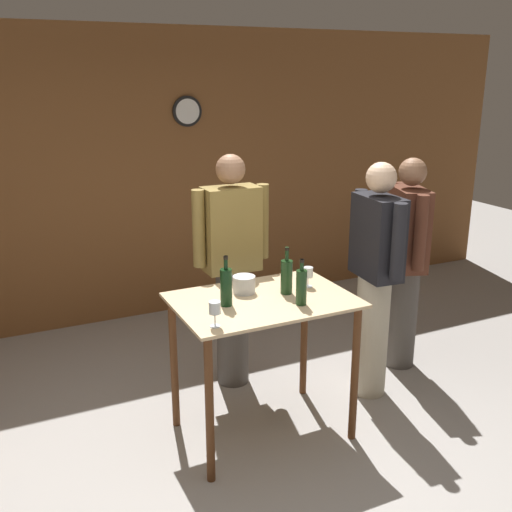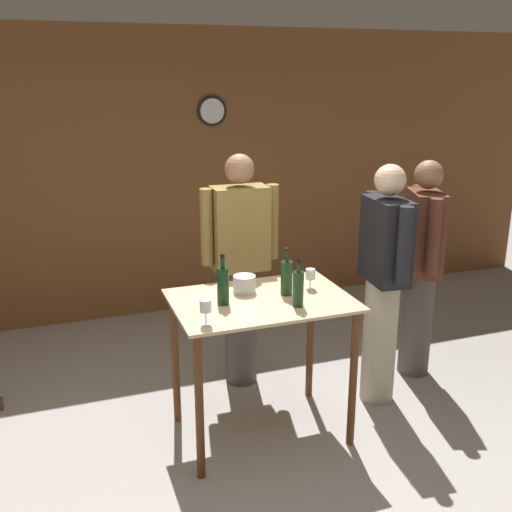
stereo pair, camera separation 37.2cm
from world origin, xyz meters
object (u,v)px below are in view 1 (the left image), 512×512
(wine_bottle_left, at_px, (301,286))
(wine_bottle_center, at_px, (287,276))
(wine_glass_near_left, at_px, (215,309))
(person_host, at_px, (232,267))
(ice_bucket, at_px, (244,284))
(wine_glass_near_center, at_px, (308,273))
(person_visitor_bearded, at_px, (375,277))
(wine_bottle_far_left, at_px, (226,286))
(person_visitor_with_scarf, at_px, (406,260))

(wine_bottle_left, height_order, wine_bottle_center, wine_bottle_center)
(wine_glass_near_left, bearing_deg, person_host, 61.88)
(person_host, bearing_deg, ice_bucket, -105.60)
(person_host, bearing_deg, wine_bottle_center, -83.28)
(wine_glass_near_center, xyz_separation_m, person_visitor_bearded, (0.58, 0.05, -0.13))
(person_host, bearing_deg, person_visitor_bearded, -34.71)
(wine_bottle_far_left, height_order, wine_bottle_center, wine_bottle_far_left)
(wine_bottle_center, height_order, ice_bucket, wine_bottle_center)
(wine_bottle_center, distance_m, wine_glass_near_center, 0.19)
(wine_bottle_left, height_order, ice_bucket, wine_bottle_left)
(wine_glass_near_left, relative_size, person_visitor_bearded, 0.09)
(wine_glass_near_left, xyz_separation_m, person_visitor_with_scarf, (1.86, 0.65, -0.16))
(person_visitor_with_scarf, bearing_deg, wine_glass_near_center, -163.49)
(wine_glass_near_center, bearing_deg, wine_bottle_left, -127.70)
(wine_bottle_left, relative_size, wine_glass_near_left, 1.94)
(wine_bottle_far_left, distance_m, ice_bucket, 0.25)
(person_host, distance_m, person_visitor_with_scarf, 1.38)
(person_visitor_bearded, bearing_deg, wine_glass_near_left, -164.17)
(wine_bottle_left, relative_size, person_host, 0.16)
(wine_bottle_far_left, relative_size, ice_bucket, 2.16)
(person_visitor_with_scarf, bearing_deg, person_visitor_bearded, -151.63)
(ice_bucket, relative_size, person_host, 0.08)
(wine_bottle_left, relative_size, ice_bucket, 1.99)
(wine_glass_near_left, xyz_separation_m, ice_bucket, (0.37, 0.42, -0.05))
(wine_bottle_center, height_order, person_visitor_bearded, person_visitor_bearded)
(person_host, relative_size, person_visitor_with_scarf, 1.04)
(wine_bottle_left, distance_m, wine_glass_near_left, 0.60)
(wine_bottle_center, bearing_deg, wine_bottle_left, -92.88)
(wine_glass_near_center, height_order, person_visitor_with_scarf, person_visitor_with_scarf)
(wine_bottle_center, bearing_deg, person_visitor_with_scarf, 16.16)
(wine_glass_near_center, bearing_deg, wine_bottle_center, -165.88)
(wine_glass_near_center, xyz_separation_m, person_host, (-0.27, 0.64, -0.11))
(wine_bottle_left, bearing_deg, wine_bottle_center, 87.12)
(ice_bucket, distance_m, person_host, 0.59)
(wine_bottle_left, bearing_deg, person_visitor_bearded, 21.53)
(wine_bottle_left, xyz_separation_m, ice_bucket, (-0.23, 0.33, -0.06))
(wine_bottle_center, xyz_separation_m, wine_glass_near_center, (0.19, 0.05, -0.02))
(person_visitor_bearded, bearing_deg, wine_bottle_left, -158.47)
(wine_glass_near_center, distance_m, person_visitor_with_scarf, 1.13)
(person_visitor_with_scarf, distance_m, person_visitor_bearded, 0.56)
(wine_glass_near_left, distance_m, wine_glass_near_center, 0.86)
(wine_glass_near_left, distance_m, person_visitor_bearded, 1.43)
(wine_bottle_far_left, xyz_separation_m, person_visitor_bearded, (1.19, 0.13, -0.16))
(wine_bottle_center, relative_size, wine_glass_near_left, 2.07)
(wine_bottle_far_left, distance_m, wine_bottle_center, 0.43)
(wine_bottle_center, xyz_separation_m, ice_bucket, (-0.24, 0.13, -0.06))
(ice_bucket, bearing_deg, wine_bottle_center, -28.06)
(wine_bottle_center, distance_m, person_visitor_bearded, 0.79)
(person_host, bearing_deg, person_visitor_with_scarf, -13.65)
(wine_glass_near_left, bearing_deg, wine_bottle_center, 25.55)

